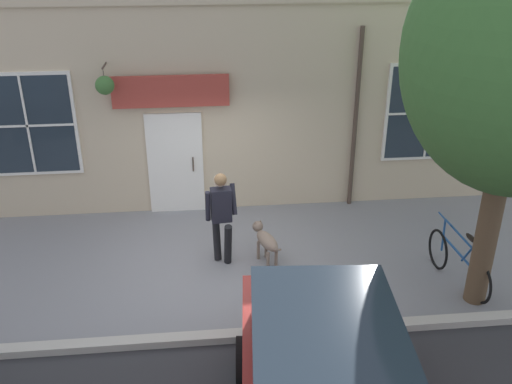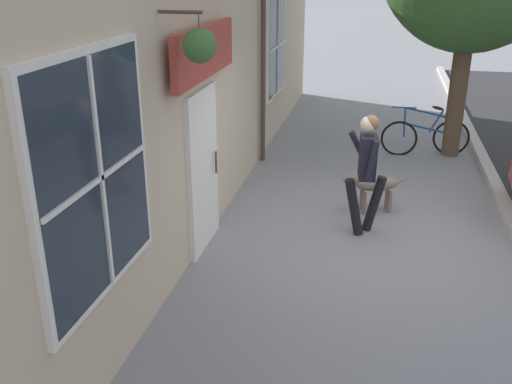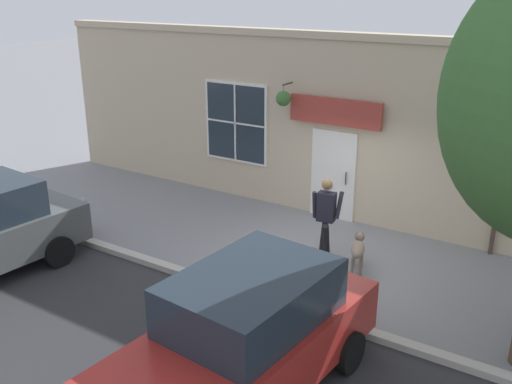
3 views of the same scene
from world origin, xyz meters
The scene contains 5 objects.
ground_plane centered at (0.00, 0.00, 0.00)m, with size 90.00×90.00×0.00m, color gray.
storefront_facade centered at (-2.34, 0.00, 2.14)m, with size 0.95×18.00×4.25m.
pedestrian_walking centered at (-0.11, 0.09, 1.02)m, with size 0.58×0.55×1.69m.
dog_on_leash centered at (-0.01, 0.84, 0.45)m, with size 1.03×0.45×0.67m.
leaning_bicycle centered at (0.92, 3.91, 0.38)m, with size 1.71×0.34×1.01m.
Camera 1 is at (8.48, -0.20, 5.44)m, focal length 40.00 mm.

